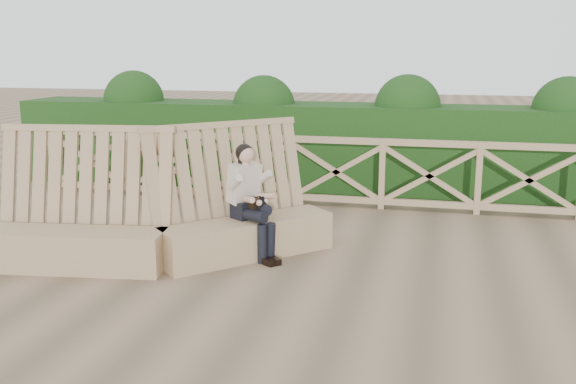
# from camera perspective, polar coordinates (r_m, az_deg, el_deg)

# --- Properties ---
(ground) EXTENTS (60.00, 60.00, 0.00)m
(ground) POSITION_cam_1_polar(r_m,az_deg,el_deg) (6.90, -0.57, -8.03)
(ground) COLOR brown
(ground) RESTS_ON ground
(bench) EXTENTS (3.82, 2.38, 1.59)m
(bench) POSITION_cam_1_polar(r_m,az_deg,el_deg) (7.63, -11.19, -3.12)
(bench) COLOR #998157
(bench) RESTS_ON ground
(woman) EXTENTS (0.78, 0.70, 1.34)m
(woman) POSITION_cam_1_polar(r_m,az_deg,el_deg) (7.60, -3.40, -0.36)
(woman) COLOR black
(woman) RESTS_ON ground
(guardrail) EXTENTS (10.10, 0.09, 1.10)m
(guardrail) POSITION_cam_1_polar(r_m,az_deg,el_deg) (10.07, 4.28, 1.81)
(guardrail) COLOR #9A7D59
(guardrail) RESTS_ON ground
(hedge) EXTENTS (12.00, 1.20, 1.50)m
(hedge) POSITION_cam_1_polar(r_m,az_deg,el_deg) (11.21, 5.30, 3.91)
(hedge) COLOR black
(hedge) RESTS_ON ground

